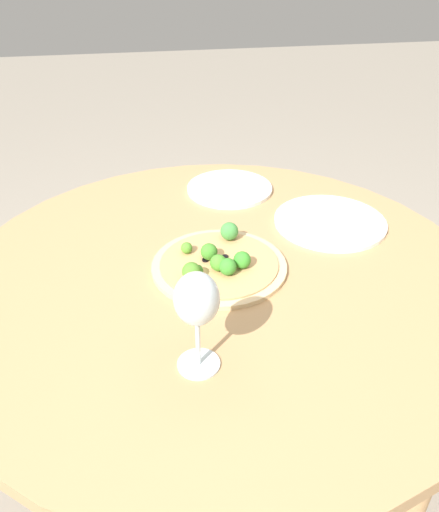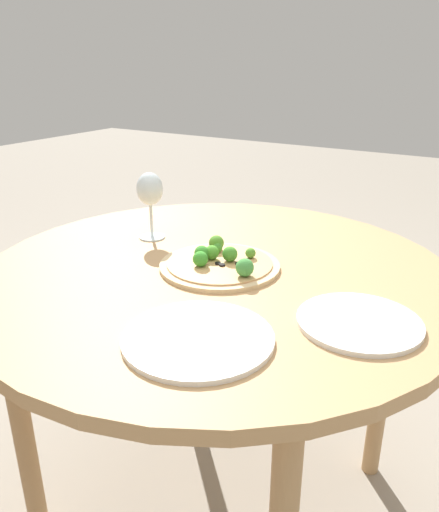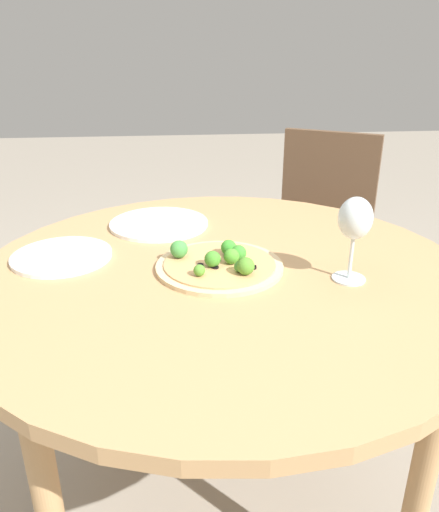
{
  "view_description": "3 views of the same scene",
  "coord_description": "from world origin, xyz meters",
  "px_view_note": "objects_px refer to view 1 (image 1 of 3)",
  "views": [
    {
      "loc": [
        -0.15,
        -0.85,
        1.34
      ],
      "look_at": [
        0.0,
        0.01,
        0.77
      ],
      "focal_mm": 35.0,
      "sensor_mm": 36.0,
      "label": 1
    },
    {
      "loc": [
        0.93,
        0.58,
        1.2
      ],
      "look_at": [
        0.0,
        0.01,
        0.77
      ],
      "focal_mm": 35.0,
      "sensor_mm": 36.0,
      "label": 2
    },
    {
      "loc": [
        -1.01,
        0.11,
        1.21
      ],
      "look_at": [
        0.0,
        0.01,
        0.77
      ],
      "focal_mm": 35.0,
      "sensor_mm": 36.0,
      "label": 3
    }
  ],
  "objects_px": {
    "plate_near": "(230,188)",
    "plate_far": "(330,222)",
    "wine_glass": "(197,302)",
    "pizza": "(219,263)"
  },
  "relations": [
    {
      "from": "pizza",
      "to": "wine_glass",
      "type": "distance_m",
      "value": 0.31
    },
    {
      "from": "wine_glass",
      "to": "plate_near",
      "type": "distance_m",
      "value": 0.67
    },
    {
      "from": "wine_glass",
      "to": "plate_near",
      "type": "height_order",
      "value": "wine_glass"
    },
    {
      "from": "plate_near",
      "to": "plate_far",
      "type": "distance_m",
      "value": 0.3
    },
    {
      "from": "pizza",
      "to": "plate_near",
      "type": "height_order",
      "value": "pizza"
    },
    {
      "from": "wine_glass",
      "to": "pizza",
      "type": "bearing_deg",
      "value": 73.08
    },
    {
      "from": "pizza",
      "to": "plate_far",
      "type": "relative_size",
      "value": 1.06
    },
    {
      "from": "wine_glass",
      "to": "plate_far",
      "type": "xyz_separation_m",
      "value": [
        0.38,
        0.41,
        -0.13
      ]
    },
    {
      "from": "wine_glass",
      "to": "plate_far",
      "type": "bearing_deg",
      "value": 47.01
    },
    {
      "from": "plate_near",
      "to": "plate_far",
      "type": "xyz_separation_m",
      "value": [
        0.2,
        -0.22,
        0.0
      ]
    }
  ]
}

